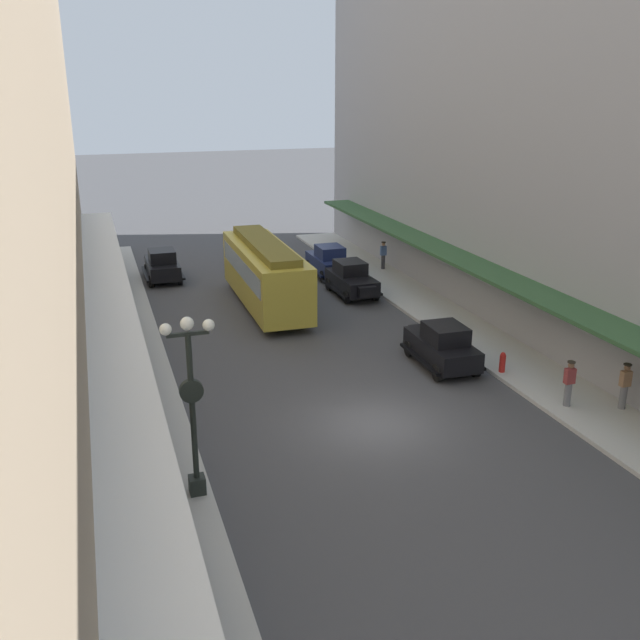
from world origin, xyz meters
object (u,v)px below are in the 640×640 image
at_px(parked_car_0, 352,278).
at_px(pedestrian_4, 116,458).
at_px(parked_car_2, 162,264).
at_px(fire_hydrant, 502,362).
at_px(streetcar, 265,272).
at_px(lamp_post_with_clock, 192,400).
at_px(parked_car_1, 442,344).
at_px(parked_car_3, 329,260).
at_px(pedestrian_3, 625,386).
at_px(pedestrian_1, 383,255).
at_px(pedestrian_2, 569,383).

bearing_deg(parked_car_0, pedestrian_4, -129.16).
bearing_deg(pedestrian_4, parked_car_2, 80.58).
relative_size(fire_hydrant, pedestrian_4, 0.49).
bearing_deg(streetcar, parked_car_2, 122.24).
bearing_deg(lamp_post_with_clock, parked_car_1, 30.78).
bearing_deg(pedestrian_4, fire_hydrant, 14.52).
distance_m(lamp_post_with_clock, fire_hydrant, 13.88).
relative_size(parked_car_3, lamp_post_with_clock, 0.83).
distance_m(pedestrian_3, pedestrian_4, 17.02).
distance_m(parked_car_1, fire_hydrant, 2.45).
distance_m(streetcar, pedestrian_3, 18.04).
bearing_deg(pedestrian_1, parked_car_1, -104.06).
height_order(parked_car_2, pedestrian_2, parked_car_2).
relative_size(parked_car_0, streetcar, 0.45).
relative_size(parked_car_2, fire_hydrant, 5.20).
height_order(pedestrian_3, pedestrian_4, same).
xyz_separation_m(pedestrian_2, pedestrian_4, (-15.33, -0.45, 0.00)).
bearing_deg(parked_car_3, pedestrian_3, -79.60).
xyz_separation_m(pedestrian_1, pedestrian_2, (-1.37, -19.79, 0.00)).
relative_size(parked_car_1, streetcar, 0.45).
height_order(parked_car_3, streetcar, streetcar).
xyz_separation_m(parked_car_0, parked_car_1, (-0.08, -10.63, 0.00)).
relative_size(streetcar, pedestrian_1, 5.76).
distance_m(parked_car_3, pedestrian_3, 21.01).
height_order(parked_car_0, pedestrian_3, parked_car_0).
distance_m(streetcar, lamp_post_with_clock, 17.53).
xyz_separation_m(streetcar, lamp_post_with_clock, (-6.07, -16.41, 1.08)).
height_order(parked_car_3, pedestrian_1, parked_car_3).
relative_size(parked_car_2, lamp_post_with_clock, 0.83).
xyz_separation_m(parked_car_3, pedestrian_1, (3.47, -0.08, 0.07)).
height_order(parked_car_0, pedestrian_1, parked_car_0).
xyz_separation_m(pedestrian_1, pedestrian_4, (-16.70, -20.24, 0.00)).
bearing_deg(parked_car_2, pedestrian_3, -59.61).
height_order(parked_car_0, pedestrian_4, parked_car_0).
distance_m(streetcar, pedestrian_4, 17.38).
distance_m(parked_car_2, pedestrian_3, 26.31).
height_order(parked_car_1, lamp_post_with_clock, lamp_post_with_clock).
relative_size(pedestrian_1, pedestrian_4, 1.00).
height_order(parked_car_0, fire_hydrant, parked_car_0).
xyz_separation_m(fire_hydrant, pedestrian_2, (0.51, -3.39, 0.45)).
height_order(parked_car_1, pedestrian_3, parked_car_1).
xyz_separation_m(parked_car_0, fire_hydrant, (1.75, -12.21, -0.38)).
bearing_deg(fire_hydrant, lamp_post_with_clock, -158.89).
height_order(fire_hydrant, pedestrian_4, pedestrian_4).
xyz_separation_m(parked_car_3, pedestrian_3, (3.79, -20.66, 0.07)).
bearing_deg(parked_car_1, lamp_post_with_clock, -149.22).
relative_size(fire_hydrant, pedestrian_2, 0.49).
xyz_separation_m(parked_car_2, pedestrian_1, (12.99, -2.11, 0.07)).
bearing_deg(streetcar, pedestrian_2, -64.21).
bearing_deg(fire_hydrant, parked_car_1, 139.17).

